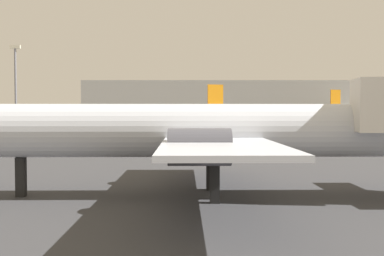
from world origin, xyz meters
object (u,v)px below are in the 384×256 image
(airplane_far_left, at_px, (156,123))
(airplane_far_right, at_px, (374,120))
(airplane_at_gate, at_px, (195,130))
(light_mast_left, at_px, (16,83))

(airplane_far_left, xyz_separation_m, airplane_far_right, (44.65, 30.92, -0.18))
(airplane_at_gate, relative_size, light_mast_left, 1.77)
(airplane_at_gate, distance_m, airplane_far_right, 82.18)
(light_mast_left, bearing_deg, airplane_far_left, -48.26)
(airplane_far_left, distance_m, light_mast_left, 53.95)
(airplane_far_right, height_order, light_mast_left, light_mast_left)
(airplane_at_gate, xyz_separation_m, airplane_far_right, (39.51, 72.05, -0.80))
(airplane_far_right, relative_size, light_mast_left, 1.34)
(airplane_far_left, bearing_deg, airplane_at_gate, 78.67)
(airplane_far_right, xyz_separation_m, light_mast_left, (-80.14, 8.86, 8.41))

